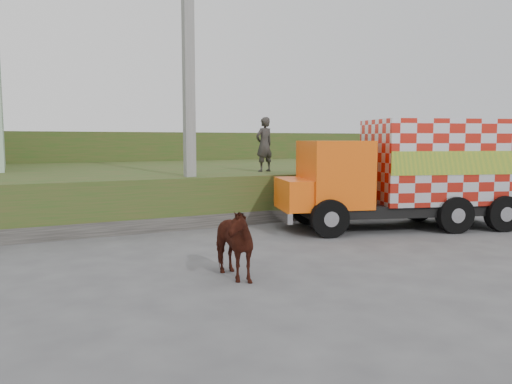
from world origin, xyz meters
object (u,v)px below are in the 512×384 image
cow (228,242)px  pedestrian (264,144)px  utility_pole (189,90)px  cargo_truck (412,172)px

cow → pedestrian: 8.32m
utility_pole → cow: (-1.22, -5.77, -3.39)m
utility_pole → pedestrian: bearing=20.0°
cargo_truck → cow: 7.57m
cargo_truck → cow: size_ratio=4.60×
cargo_truck → pedestrian: pedestrian is taller
cargo_truck → pedestrian: size_ratio=3.98×
utility_pole → cow: size_ratio=4.92×
utility_pole → pedestrian: size_ratio=4.26×
cargo_truck → cow: cargo_truck is taller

